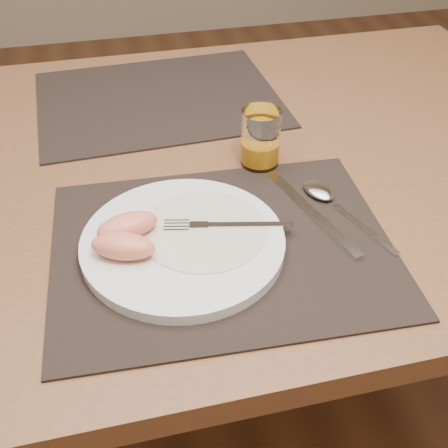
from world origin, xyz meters
TOP-DOWN VIEW (x-y plane):
  - ground at (0.00, 0.00)m, footprint 5.00×5.00m
  - table at (0.00, 0.00)m, footprint 1.40×0.90m
  - placemat_near at (-0.01, -0.22)m, footprint 0.47×0.37m
  - placemat_far at (-0.03, 0.22)m, footprint 0.46×0.37m
  - plate at (-0.06, -0.21)m, footprint 0.27×0.27m
  - plate_dressing at (-0.03, -0.20)m, footprint 0.17×0.17m
  - fork at (-0.01, -0.20)m, footprint 0.17×0.05m
  - knife at (0.14, -0.20)m, footprint 0.07×0.22m
  - spoon at (0.16, -0.15)m, footprint 0.08×0.19m
  - juice_glass at (0.10, -0.04)m, footprint 0.06×0.06m
  - grapefruit_wedges at (-0.13, -0.21)m, footprint 0.10×0.10m

SIDE VIEW (x-z plane):
  - ground at x=0.00m, z-range 0.00..0.00m
  - table at x=0.00m, z-range 0.29..1.04m
  - placemat_near at x=-0.01m, z-range 0.75..0.75m
  - placemat_far at x=-0.03m, z-range 0.75..0.75m
  - knife at x=0.14m, z-range 0.75..0.76m
  - spoon at x=0.16m, z-range 0.75..0.77m
  - plate at x=-0.06m, z-range 0.75..0.77m
  - plate_dressing at x=-0.03m, z-range 0.77..0.77m
  - fork at x=-0.01m, z-range 0.77..0.77m
  - grapefruit_wedges at x=-0.13m, z-range 0.77..0.80m
  - juice_glass at x=0.10m, z-range 0.75..0.84m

